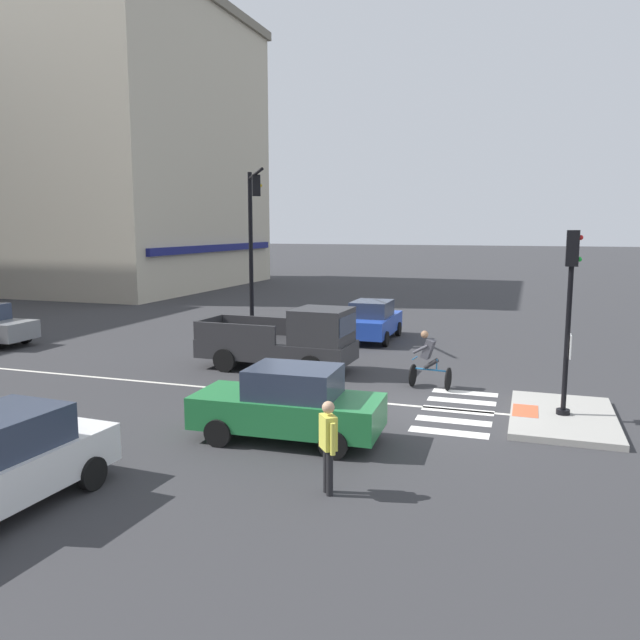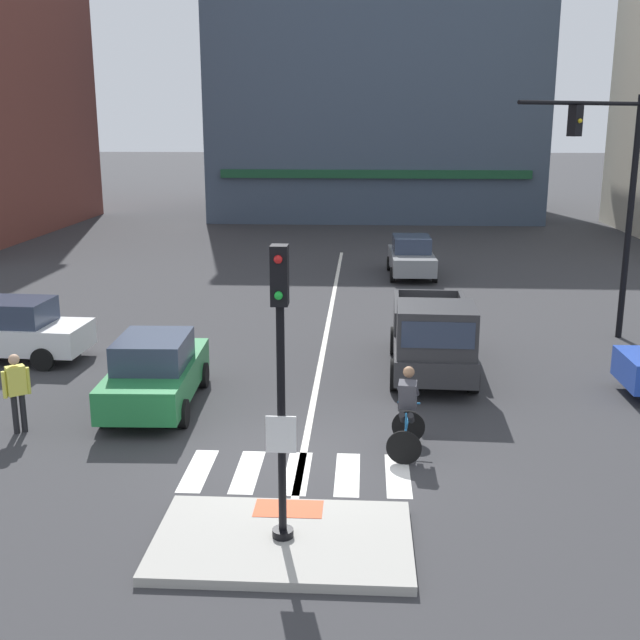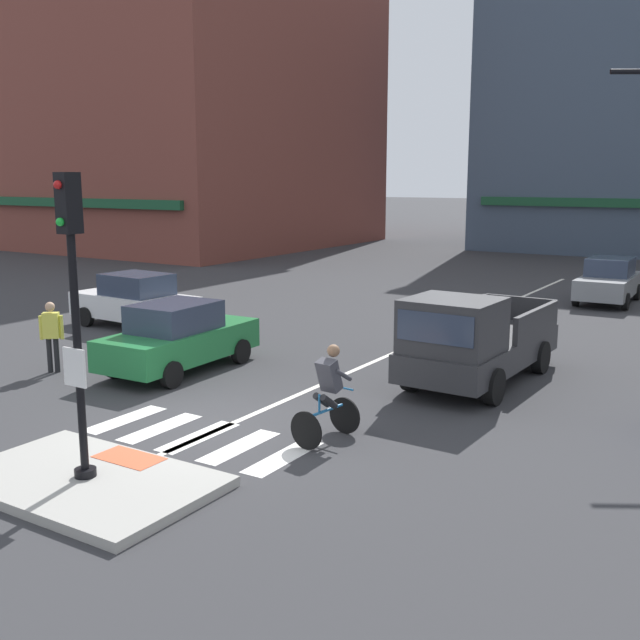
# 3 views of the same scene
# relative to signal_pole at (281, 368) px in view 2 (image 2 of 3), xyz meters

# --- Properties ---
(ground_plane) EXTENTS (300.00, 300.00, 0.00)m
(ground_plane) POSITION_rel_signal_pole_xyz_m (0.00, 3.08, -2.81)
(ground_plane) COLOR #333335
(traffic_island) EXTENTS (3.87, 2.42, 0.15)m
(traffic_island) POSITION_rel_signal_pole_xyz_m (0.00, 0.01, -2.73)
(traffic_island) COLOR #A3A099
(traffic_island) RESTS_ON ground
(tactile_pad_front) EXTENTS (1.10, 0.60, 0.01)m
(tactile_pad_front) POSITION_rel_signal_pole_xyz_m (0.00, 0.87, -2.65)
(tactile_pad_front) COLOR #DB5B38
(tactile_pad_front) RESTS_ON traffic_island
(signal_pole) EXTENTS (0.44, 0.38, 4.41)m
(signal_pole) POSITION_rel_signal_pole_xyz_m (0.00, 0.00, 0.00)
(signal_pole) COLOR black
(signal_pole) RESTS_ON traffic_island
(crosswalk_stripe_a) EXTENTS (0.44, 1.80, 0.01)m
(crosswalk_stripe_a) POSITION_rel_signal_pole_xyz_m (-1.82, 2.51, -2.80)
(crosswalk_stripe_a) COLOR silver
(crosswalk_stripe_a) RESTS_ON ground
(crosswalk_stripe_b) EXTENTS (0.44, 1.80, 0.01)m
(crosswalk_stripe_b) POSITION_rel_signal_pole_xyz_m (-0.91, 2.51, -2.80)
(crosswalk_stripe_b) COLOR silver
(crosswalk_stripe_b) RESTS_ON ground
(crosswalk_stripe_c) EXTENTS (0.44, 1.80, 0.01)m
(crosswalk_stripe_c) POSITION_rel_signal_pole_xyz_m (0.00, 2.51, -2.80)
(crosswalk_stripe_c) COLOR silver
(crosswalk_stripe_c) RESTS_ON ground
(crosswalk_stripe_d) EXTENTS (0.44, 1.80, 0.01)m
(crosswalk_stripe_d) POSITION_rel_signal_pole_xyz_m (0.91, 2.51, -2.80)
(crosswalk_stripe_d) COLOR silver
(crosswalk_stripe_d) RESTS_ON ground
(crosswalk_stripe_e) EXTENTS (0.44, 1.80, 0.01)m
(crosswalk_stripe_e) POSITION_rel_signal_pole_xyz_m (1.82, 2.51, -2.80)
(crosswalk_stripe_e) COLOR silver
(crosswalk_stripe_e) RESTS_ON ground
(lane_centre_line) EXTENTS (0.14, 28.00, 0.01)m
(lane_centre_line) POSITION_rel_signal_pole_xyz_m (0.04, 13.08, -2.80)
(lane_centre_line) COLOR silver
(lane_centre_line) RESTS_ON ground
(traffic_light_mast) EXTENTS (3.85, 2.35, 6.91)m
(traffic_light_mast) POSITION_rel_signal_pole_xyz_m (8.02, 11.84, 1.66)
(traffic_light_mast) COLOR black
(traffic_light_mast) RESTS_ON ground
(building_corner_right) EXTENTS (21.42, 16.98, 18.00)m
(building_corner_right) POSITION_rel_signal_pole_xyz_m (1.70, 45.75, 6.21)
(building_corner_right) COLOR #3D4C60
(building_corner_right) RESTS_ON ground
(car_green_westbound_near) EXTENTS (1.96, 4.16, 1.64)m
(car_green_westbound_near) POSITION_rel_signal_pole_xyz_m (-3.43, 5.76, -2.00)
(car_green_westbound_near) COLOR #237A3D
(car_green_westbound_near) RESTS_ON ground
(car_grey_eastbound_distant) EXTENTS (1.92, 4.14, 1.64)m
(car_grey_eastbound_distant) POSITION_rel_signal_pole_xyz_m (3.08, 21.33, -2.00)
(car_grey_eastbound_distant) COLOR slate
(car_grey_eastbound_distant) RESTS_ON ground
(car_white_cross_left) EXTENTS (4.18, 2.00, 1.64)m
(car_white_cross_left) POSITION_rel_signal_pole_xyz_m (-8.19, 9.01, -2.00)
(car_white_cross_left) COLOR white
(car_white_cross_left) RESTS_ON ground
(pickup_truck_charcoal_eastbound_mid) EXTENTS (2.18, 5.16, 2.08)m
(pickup_truck_charcoal_eastbound_mid) POSITION_rel_signal_pole_xyz_m (2.87, 8.22, -1.83)
(pickup_truck_charcoal_eastbound_mid) COLOR #2D2D30
(pickup_truck_charcoal_eastbound_mid) RESTS_ON ground
(cyclist) EXTENTS (0.80, 1.17, 1.68)m
(cyclist) POSITION_rel_signal_pole_xyz_m (2.02, 3.58, -1.94)
(cyclist) COLOR black
(cyclist) RESTS_ON ground
(pedestrian_at_curb_left) EXTENTS (0.45, 0.39, 1.67)m
(pedestrian_at_curb_left) POSITION_rel_signal_pole_xyz_m (-5.83, 4.10, -1.83)
(pedestrian_at_curb_left) COLOR black
(pedestrian_at_curb_left) RESTS_ON ground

